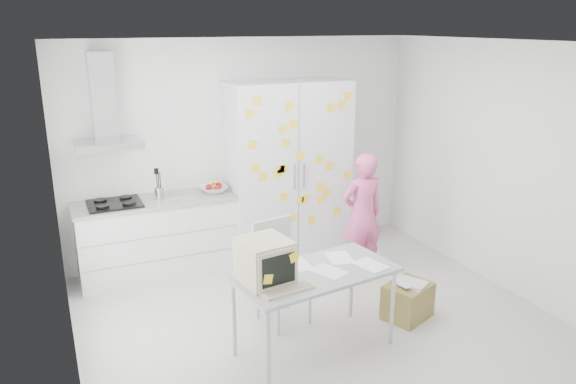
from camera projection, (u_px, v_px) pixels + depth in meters
name	position (u px, v px, depth m)	size (l,w,h in m)	color
floor	(314.00, 319.00, 5.67)	(4.50, 4.00, 0.02)	silver
walls	(285.00, 172.00, 5.91)	(4.52, 4.01, 2.70)	white
ceiling	(318.00, 42.00, 4.89)	(4.50, 4.00, 0.02)	white
counter_run	(158.00, 236.00, 6.56)	(1.84, 0.63, 1.28)	white
range_hood	(104.00, 110.00, 6.07)	(0.70, 0.48, 1.01)	silver
tall_cabinet	(288.00, 170.00, 6.99)	(1.50, 0.68, 2.20)	silver
person	(362.00, 214.00, 6.51)	(0.53, 0.35, 1.46)	#E65995
desk	(285.00, 268.00, 4.76)	(1.53, 0.92, 1.14)	#9CA0A6
chair	(279.00, 265.00, 5.51)	(0.54, 0.54, 1.02)	#B7B8B5
cardboard_box	(408.00, 300.00, 5.64)	(0.55, 0.50, 0.40)	olive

